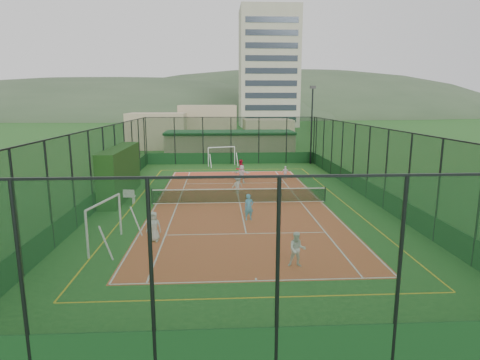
{
  "coord_description": "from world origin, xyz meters",
  "views": [
    {
      "loc": [
        -1.4,
        -25.94,
        6.7
      ],
      "look_at": [
        0.13,
        1.78,
        1.2
      ],
      "focal_mm": 30.0,
      "sensor_mm": 36.0,
      "label": 1
    }
  ],
  "objects_px": {
    "apartment_tower": "(268,68)",
    "futsal_goal_near": "(105,224)",
    "white_bench": "(122,196)",
    "child_far_back": "(242,174)",
    "floodlight_ne": "(312,125)",
    "futsal_goal_far": "(222,156)",
    "clubhouse": "(230,144)",
    "child_near_right": "(297,249)",
    "child_far_left": "(237,185)",
    "child_far_right": "(285,173)",
    "coach": "(240,169)",
    "child_near_left": "(154,227)",
    "child_near_mid": "(249,207)"
  },
  "relations": [
    {
      "from": "floodlight_ne",
      "to": "futsal_goal_far",
      "type": "bearing_deg",
      "value": -175.11
    },
    {
      "from": "clubhouse",
      "to": "child_near_right",
      "type": "distance_m",
      "value": 32.68
    },
    {
      "from": "child_far_left",
      "to": "coach",
      "type": "relative_size",
      "value": 0.75
    },
    {
      "from": "child_far_back",
      "to": "child_far_left",
      "type": "bearing_deg",
      "value": 96.77
    },
    {
      "from": "clubhouse",
      "to": "apartment_tower",
      "type": "relative_size",
      "value": 0.51
    },
    {
      "from": "apartment_tower",
      "to": "child_far_left",
      "type": "distance_m",
      "value": 81.44
    },
    {
      "from": "coach",
      "to": "child_near_right",
      "type": "bearing_deg",
      "value": 66.26
    },
    {
      "from": "white_bench",
      "to": "child_far_back",
      "type": "relative_size",
      "value": 1.18
    },
    {
      "from": "child_near_right",
      "to": "child_far_left",
      "type": "xyz_separation_m",
      "value": [
        -1.8,
        13.35,
        -0.09
      ]
    },
    {
      "from": "futsal_goal_far",
      "to": "child_near_right",
      "type": "height_order",
      "value": "futsal_goal_far"
    },
    {
      "from": "apartment_tower",
      "to": "child_near_right",
      "type": "xyz_separation_m",
      "value": [
        -10.22,
        -92.62,
        -14.26
      ]
    },
    {
      "from": "apartment_tower",
      "to": "child_near_left",
      "type": "bearing_deg",
      "value": -100.5
    },
    {
      "from": "child_near_mid",
      "to": "child_far_back",
      "type": "height_order",
      "value": "child_near_mid"
    },
    {
      "from": "child_near_left",
      "to": "coach",
      "type": "bearing_deg",
      "value": 73.33
    },
    {
      "from": "white_bench",
      "to": "child_far_right",
      "type": "height_order",
      "value": "child_far_right"
    },
    {
      "from": "futsal_goal_far",
      "to": "child_near_left",
      "type": "bearing_deg",
      "value": -116.93
    },
    {
      "from": "clubhouse",
      "to": "futsal_goal_far",
      "type": "xyz_separation_m",
      "value": [
        -1.03,
        -6.22,
        -0.61
      ]
    },
    {
      "from": "white_bench",
      "to": "futsal_goal_near",
      "type": "relative_size",
      "value": 0.53
    },
    {
      "from": "floodlight_ne",
      "to": "futsal_goal_near",
      "type": "xyz_separation_m",
      "value": [
        -15.31,
        -24.3,
        -3.06
      ]
    },
    {
      "from": "white_bench",
      "to": "child_near_left",
      "type": "relative_size",
      "value": 1.19
    },
    {
      "from": "apartment_tower",
      "to": "child_near_left",
      "type": "height_order",
      "value": "apartment_tower"
    },
    {
      "from": "child_far_right",
      "to": "child_near_left",
      "type": "bearing_deg",
      "value": 71.81
    },
    {
      "from": "futsal_goal_far",
      "to": "clubhouse",
      "type": "bearing_deg",
      "value": 62.29
    },
    {
      "from": "futsal_goal_near",
      "to": "futsal_goal_far",
      "type": "relative_size",
      "value": 1.09
    },
    {
      "from": "futsal_goal_near",
      "to": "child_near_left",
      "type": "relative_size",
      "value": 2.24
    },
    {
      "from": "floodlight_ne",
      "to": "child_far_right",
      "type": "height_order",
      "value": "floodlight_ne"
    },
    {
      "from": "clubhouse",
      "to": "white_bench",
      "type": "relative_size",
      "value": 8.73
    },
    {
      "from": "futsal_goal_near",
      "to": "floodlight_ne",
      "type": "bearing_deg",
      "value": -20.13
    },
    {
      "from": "apartment_tower",
      "to": "clubhouse",
      "type": "bearing_deg",
      "value": -101.31
    },
    {
      "from": "child_near_left",
      "to": "coach",
      "type": "distance_m",
      "value": 16.36
    },
    {
      "from": "clubhouse",
      "to": "child_near_left",
      "type": "bearing_deg",
      "value": -98.82
    },
    {
      "from": "clubhouse",
      "to": "coach",
      "type": "xyz_separation_m",
      "value": [
        0.52,
        -13.68,
        -0.71
      ]
    },
    {
      "from": "apartment_tower",
      "to": "child_near_mid",
      "type": "height_order",
      "value": "apartment_tower"
    },
    {
      "from": "clubhouse",
      "to": "floodlight_ne",
      "type": "bearing_deg",
      "value": -32.12
    },
    {
      "from": "child_near_mid",
      "to": "child_far_back",
      "type": "relative_size",
      "value": 1.01
    },
    {
      "from": "child_near_right",
      "to": "child_far_back",
      "type": "height_order",
      "value": "child_far_back"
    },
    {
      "from": "apartment_tower",
      "to": "futsal_goal_near",
      "type": "xyz_separation_m",
      "value": [
        -18.71,
        -89.7,
        -13.94
      ]
    },
    {
      "from": "child_far_left",
      "to": "coach",
      "type": "distance_m",
      "value": 5.61
    },
    {
      "from": "clubhouse",
      "to": "futsal_goal_far",
      "type": "height_order",
      "value": "clubhouse"
    },
    {
      "from": "clubhouse",
      "to": "child_near_mid",
      "type": "bearing_deg",
      "value": -89.3
    },
    {
      "from": "child_near_left",
      "to": "child_far_right",
      "type": "relative_size",
      "value": 1.27
    },
    {
      "from": "clubhouse",
      "to": "futsal_goal_near",
      "type": "relative_size",
      "value": 4.62
    },
    {
      "from": "child_far_back",
      "to": "coach",
      "type": "bearing_deg",
      "value": -74.24
    },
    {
      "from": "child_far_left",
      "to": "coach",
      "type": "bearing_deg",
      "value": -115.87
    },
    {
      "from": "floodlight_ne",
      "to": "futsal_goal_near",
      "type": "height_order",
      "value": "floodlight_ne"
    },
    {
      "from": "futsal_goal_near",
      "to": "coach",
      "type": "height_order",
      "value": "futsal_goal_near"
    },
    {
      "from": "child_near_right",
      "to": "child_far_right",
      "type": "height_order",
      "value": "child_near_right"
    },
    {
      "from": "floodlight_ne",
      "to": "child_far_left",
      "type": "bearing_deg",
      "value": -121.86
    },
    {
      "from": "coach",
      "to": "child_near_mid",
      "type": "bearing_deg",
      "value": 61.51
    },
    {
      "from": "clubhouse",
      "to": "child_far_right",
      "type": "bearing_deg",
      "value": -72.6
    }
  ]
}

